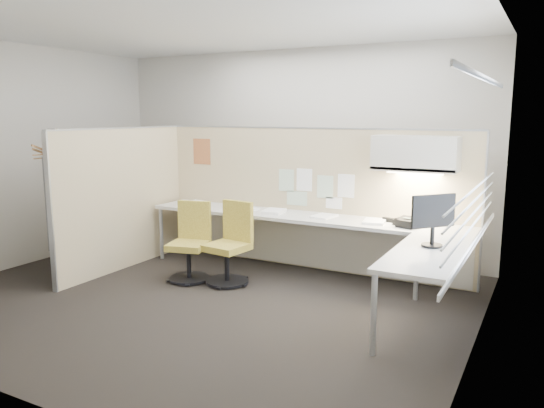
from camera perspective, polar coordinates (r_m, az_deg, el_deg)
The scene contains 25 objects.
floor at distance 5.79m, azimuth -7.84°, elevation -9.96°, with size 5.50×4.50×0.01m, color black.
ceiling at distance 5.53m, azimuth -8.55°, elevation 18.67°, with size 5.50×4.50×0.01m, color white.
wall_back at distance 7.41m, azimuth 2.21°, elevation 5.56°, with size 5.50×0.02×2.80m, color beige.
wall_left at distance 7.45m, azimuth -25.56°, elevation 4.65°, with size 0.02×4.50×2.80m, color beige.
wall_right at distance 4.45m, azimuth 21.71°, elevation 2.11°, with size 0.02×4.50×2.80m, color beige.
window_pane at distance 4.44m, azimuth 21.51°, elevation 4.06°, with size 0.01×2.80×1.30m, color #9AA5B2.
partition_back at distance 6.65m, azimuth 3.99°, elevation 0.52°, with size 4.10×0.06×1.75m, color tan.
partition_left at distance 6.89m, azimuth -15.69°, elevation 0.50°, with size 0.06×2.20×1.75m, color tan.
desk at distance 6.13m, azimuth 5.38°, elevation -2.90°, with size 4.00×2.07×0.73m.
overhead_bin at distance 5.95m, azimuth 15.20°, elevation 5.28°, with size 0.90×0.36×0.38m, color beige.
task_light_strip at distance 5.97m, azimuth 15.11°, elevation 3.27°, with size 0.60×0.06×0.02m, color #FFEABF.
pinned_papers at distance 6.57m, azimuth 4.51°, elevation 1.79°, with size 1.01×0.00×0.47m.
poster at distance 7.36m, azimuth -7.56°, elevation 5.62°, with size 0.28×0.00×0.35m, color orange.
chair_left at distance 6.30m, azimuth -8.75°, elevation -4.30°, with size 0.51×0.53×0.90m.
chair_right at distance 6.12m, azimuth -4.48°, elevation -4.52°, with size 0.49×0.50×0.93m.
monitor at distance 5.03m, azimuth 16.95°, elevation -1.34°, with size 0.32×0.36×0.48m.
phone at distance 5.86m, azimuth 14.32°, elevation -1.94°, with size 0.25×0.24×0.12m.
stapler at distance 6.10m, azimuth 12.41°, elevation -1.67°, with size 0.14×0.04×0.05m, color black.
tape_dispenser at distance 5.94m, azimuth 13.36°, elevation -1.96°, with size 0.10×0.06×0.06m, color black.
coat_hook at distance 6.22m, azimuth -22.86°, elevation 4.19°, with size 0.18×0.44×1.34m.
paper_stack_0 at distance 7.20m, azimuth -8.35°, elevation 0.11°, with size 0.23×0.30×0.03m, color white.
paper_stack_1 at distance 6.70m, azimuth -2.86°, elevation -0.57°, with size 0.23×0.30×0.02m, color white.
paper_stack_2 at distance 6.48m, azimuth 0.19°, elevation -0.81°, with size 0.23×0.30×0.04m, color white.
paper_stack_3 at distance 6.28m, azimuth 5.61°, elevation -1.31°, with size 0.23×0.30×0.02m, color white.
paper_stack_4 at distance 6.03m, azimuth 10.96°, elevation -1.86°, with size 0.23×0.30×0.03m, color white.
Camera 1 is at (3.24, -4.39, 1.94)m, focal length 35.00 mm.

